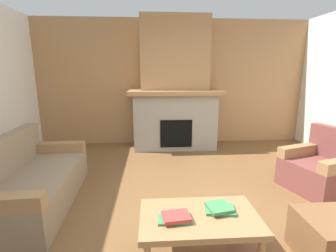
% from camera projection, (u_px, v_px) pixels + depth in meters
% --- Properties ---
extents(ground, '(9.00, 9.00, 0.00)m').
position_uv_depth(ground, '(195.00, 213.00, 2.84)').
color(ground, brown).
extents(wall_back_wood_panel, '(6.00, 0.12, 2.70)m').
position_uv_depth(wall_back_wood_panel, '(173.00, 83.00, 5.46)').
color(wall_back_wood_panel, '#A87A4C').
rests_on(wall_back_wood_panel, ground).
extents(fireplace, '(1.90, 0.82, 2.70)m').
position_uv_depth(fireplace, '(175.00, 93.00, 5.14)').
color(fireplace, gray).
rests_on(fireplace, ground).
extents(couch, '(0.92, 1.84, 0.85)m').
position_uv_depth(couch, '(31.00, 183.00, 2.98)').
color(couch, '#847056').
rests_on(couch, ground).
extents(armchair, '(0.96, 0.96, 0.85)m').
position_uv_depth(armchair, '(321.00, 169.00, 3.38)').
color(armchair, brown).
rests_on(armchair, ground).
extents(coffee_table, '(1.00, 0.60, 0.43)m').
position_uv_depth(coffee_table, '(199.00, 221.00, 2.07)').
color(coffee_table, '#997047').
rests_on(coffee_table, ground).
extents(ottoman, '(0.52, 0.52, 0.40)m').
position_uv_depth(ottoman, '(332.00, 239.00, 2.10)').
color(ottoman, brown).
rests_on(ottoman, ground).
extents(book_stack_near_edge, '(0.27, 0.19, 0.05)m').
position_uv_depth(book_stack_near_edge, '(176.00, 218.00, 1.98)').
color(book_stack_near_edge, '#3D7F4C').
rests_on(book_stack_near_edge, coffee_table).
extents(book_stack_center, '(0.27, 0.24, 0.05)m').
position_uv_depth(book_stack_center, '(219.00, 208.00, 2.12)').
color(book_stack_center, '#3D7F4C').
rests_on(book_stack_center, coffee_table).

